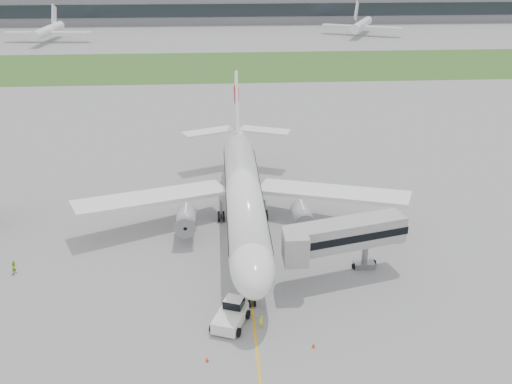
{
  "coord_description": "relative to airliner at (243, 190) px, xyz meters",
  "views": [
    {
      "loc": [
        -3.23,
        -68.63,
        37.86
      ],
      "look_at": [
        1.61,
        2.0,
        6.58
      ],
      "focal_mm": 40.0,
      "sensor_mm": 36.0,
      "label": 1
    }
  ],
  "objects": [
    {
      "name": "ground_crew_far",
      "position": [
        -28.89,
        -10.95,
        -4.78
      ],
      "size": [
        0.99,
        1.07,
        1.77
      ],
      "primitive_type": "imported",
      "rotation": [
        0.0,
        0.0,
        1.09
      ],
      "color": "#94DB24",
      "rests_on": "ground"
    },
    {
      "name": "terminal_building",
      "position": [
        0.0,
        225.0,
        1.34
      ],
      "size": [
        320.0,
        22.3,
        14.0
      ],
      "color": "slate",
      "rests_on": "ground"
    },
    {
      "name": "distant_aircraft_left",
      "position": [
        -71.14,
        169.06,
        -5.66
      ],
      "size": [
        36.86,
        33.12,
        13.21
      ],
      "primitive_type": null,
      "rotation": [
        0.0,
        0.0,
        -0.08
      ],
      "color": "white",
      "rests_on": "ground"
    },
    {
      "name": "grass_strip",
      "position": [
        0.0,
        115.13,
        -5.65
      ],
      "size": [
        600.0,
        50.0,
        0.02
      ],
      "primitive_type": "cube",
      "color": "#375821",
      "rests_on": "ground"
    },
    {
      "name": "apron_markings",
      "position": [
        0.0,
        -9.87,
        -5.66
      ],
      "size": [
        70.0,
        70.0,
        0.04
      ],
      "primitive_type": null,
      "color": "#EEAA14",
      "rests_on": "ground"
    },
    {
      "name": "pushback_tug",
      "position": [
        -2.43,
        -22.78,
        -4.52
      ],
      "size": [
        4.57,
        5.5,
        2.48
      ],
      "rotation": [
        0.0,
        0.0,
        -0.36
      ],
      "color": "silver",
      "rests_on": "ground"
    },
    {
      "name": "safety_cone_left",
      "position": [
        -4.99,
        -28.83,
        -5.4
      ],
      "size": [
        0.38,
        0.38,
        0.53
      ],
      "primitive_type": "cone",
      "color": "#F03F0C",
      "rests_on": "ground"
    },
    {
      "name": "airliner",
      "position": [
        0.0,
        0.0,
        0.0
      ],
      "size": [
        48.13,
        53.95,
        17.88
      ],
      "color": "white",
      "rests_on": "ground"
    },
    {
      "name": "safety_cone_right",
      "position": [
        5.78,
        -27.46,
        -5.38
      ],
      "size": [
        0.4,
        0.4,
        0.56
      ],
      "primitive_type": "cone",
      "color": "#F03F0C",
      "rests_on": "ground"
    },
    {
      "name": "ground_crew_near",
      "position": [
        0.7,
        -23.91,
        -4.88
      ],
      "size": [
        0.68,
        0.63,
        1.57
      ],
      "primitive_type": "imported",
      "rotation": [
        0.0,
        0.0,
        3.75
      ],
      "color": "#C9D223",
      "rests_on": "ground"
    },
    {
      "name": "distant_aircraft_right",
      "position": [
        59.94,
        178.08,
        -5.66
      ],
      "size": [
        43.82,
        41.83,
        13.12
      ],
      "primitive_type": null,
      "rotation": [
        0.0,
        0.0,
        -0.43
      ],
      "color": "white",
      "rests_on": "ground"
    },
    {
      "name": "jet_bridge",
      "position": [
        10.77,
        -14.19,
        -0.17
      ],
      "size": [
        15.67,
        8.27,
        7.42
      ],
      "rotation": [
        0.0,
        0.0,
        0.26
      ],
      "color": "#A9A9AB",
      "rests_on": "ground"
    },
    {
      "name": "ground",
      "position": [
        0.0,
        -4.87,
        -5.66
      ],
      "size": [
        600.0,
        600.0,
        0.0
      ],
      "primitive_type": "plane",
      "color": "gray",
      "rests_on": "ground"
    },
    {
      "name": "control_tower",
      "position": [
        -90.0,
        227.13,
        -5.66
      ],
      "size": [
        12.0,
        12.0,
        56.0
      ],
      "primitive_type": null,
      "color": "slate",
      "rests_on": "ground"
    }
  ]
}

